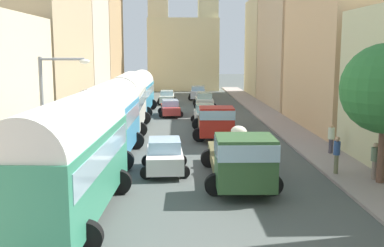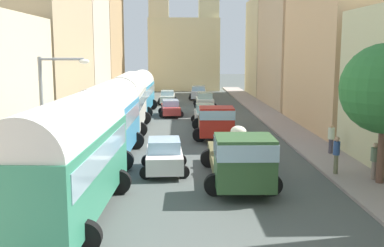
{
  "view_description": "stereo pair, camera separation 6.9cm",
  "coord_description": "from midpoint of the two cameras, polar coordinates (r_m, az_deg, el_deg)",
  "views": [
    {
      "loc": [
        -0.94,
        -9.09,
        5.86
      ],
      "look_at": [
        0.0,
        19.54,
        1.27
      ],
      "focal_mm": 43.16,
      "sensor_mm": 36.0,
      "label": 1
    },
    {
      "loc": [
        -0.87,
        -9.1,
        5.86
      ],
      "look_at": [
        0.0,
        19.54,
        1.27
      ],
      "focal_mm": 43.16,
      "sensor_mm": 36.0,
      "label": 2
    }
  ],
  "objects": [
    {
      "name": "building_left_3",
      "position": [
        48.93,
        -14.03,
        9.39
      ],
      "size": [
        5.86,
        10.28,
        12.61
      ],
      "color": "beige",
      "rests_on": "ground"
    },
    {
      "name": "cargo_truck_1",
      "position": [
        30.96,
        2.87,
        0.4
      ],
      "size": [
        3.16,
        7.27,
        2.29
      ],
      "color": "red",
      "rests_on": "ground"
    },
    {
      "name": "parked_bus_1",
      "position": [
        25.12,
        -10.18,
        0.83
      ],
      "size": [
        3.4,
        8.15,
        4.16
      ],
      "color": "teal",
      "rests_on": "ground"
    },
    {
      "name": "car_1",
      "position": [
        47.32,
        1.62,
        2.93
      ],
      "size": [
        2.26,
        4.29,
        1.56
      ],
      "color": "silver",
      "rests_on": "ground"
    },
    {
      "name": "building_right_4",
      "position": [
        61.04,
        9.68,
        9.21
      ],
      "size": [
        5.09,
        9.63,
        12.22
      ],
      "color": "#C8BC90",
      "rests_on": "ground"
    },
    {
      "name": "car_2",
      "position": [
        54.99,
        0.86,
        3.83
      ],
      "size": [
        2.45,
        4.12,
        1.61
      ],
      "color": "silver",
      "rests_on": "ground"
    },
    {
      "name": "pedestrian_3",
      "position": [
        26.84,
        16.89,
        -1.71
      ],
      "size": [
        0.5,
        0.5,
        1.78
      ],
      "color": "#45404E",
      "rests_on": "ground"
    },
    {
      "name": "parked_bus_2",
      "position": [
        33.98,
        -7.98,
        3.01
      ],
      "size": [
        3.27,
        8.53,
        4.15
      ],
      "color": "beige",
      "rests_on": "ground"
    },
    {
      "name": "car_0",
      "position": [
        36.38,
        1.71,
        1.11
      ],
      "size": [
        2.22,
        3.66,
        1.62
      ],
      "color": "silver",
      "rests_on": "ground"
    },
    {
      "name": "building_left_2",
      "position": [
        37.04,
        -17.23,
        9.45
      ],
      "size": [
        4.73,
        13.47,
        12.62
      ],
      "color": "tan",
      "rests_on": "ground"
    },
    {
      "name": "car_4",
      "position": [
        41.25,
        -2.62,
        1.95
      ],
      "size": [
        2.32,
        4.1,
        1.45
      ],
      "color": "#AC3532",
      "rests_on": "ground"
    },
    {
      "name": "parked_bus_3",
      "position": [
        42.92,
        -6.69,
        4.06
      ],
      "size": [
        3.37,
        9.55,
        3.87
      ],
      "color": "teal",
      "rests_on": "ground"
    },
    {
      "name": "car_5",
      "position": [
        50.53,
        -3.01,
        3.27
      ],
      "size": [
        2.15,
        3.87,
        1.46
      ],
      "color": "silver",
      "rests_on": "ground"
    },
    {
      "name": "cargo_truck_0",
      "position": [
        20.05,
        6.01,
        -4.11
      ],
      "size": [
        3.27,
        7.72,
        2.48
      ],
      "color": "#2E4F2A",
      "rests_on": "ground"
    },
    {
      "name": "distant_church",
      "position": [
        68.56,
        -1.0,
        9.67
      ],
      "size": [
        10.18,
        7.05,
        18.94
      ],
      "color": "beige",
      "rests_on": "ground"
    },
    {
      "name": "building_left_4",
      "position": [
        60.96,
        -11.82,
        9.77
      ],
      "size": [
        6.36,
        13.5,
        13.49
      ],
      "color": "tan",
      "rests_on": "ground"
    },
    {
      "name": "ground_plane",
      "position": [
        36.58,
        -0.3,
        -0.12
      ],
      "size": [
        154.0,
        154.0,
        0.0
      ],
      "primitive_type": "plane",
      "color": "#494F4B"
    },
    {
      "name": "sidewalk_left",
      "position": [
        37.1,
        -11.56,
        -0.07
      ],
      "size": [
        2.5,
        70.0,
        0.14
      ],
      "primitive_type": "cube",
      "color": "#A5958E",
      "rests_on": "ground"
    },
    {
      "name": "car_3",
      "position": [
        22.28,
        -3.36,
        -4.02
      ],
      "size": [
        2.39,
        3.69,
        1.63
      ],
      "color": "silver",
      "rests_on": "ground"
    },
    {
      "name": "pedestrian_2",
      "position": [
        22.47,
        17.49,
        -3.53
      ],
      "size": [
        0.4,
        0.4,
        1.9
      ],
      "color": "#6E6F51",
      "rests_on": "ground"
    },
    {
      "name": "parked_bus_0",
      "position": [
        16.41,
        -14.75,
        -3.54
      ],
      "size": [
        3.57,
        9.22,
        4.25
      ],
      "color": "#3A916D",
      "rests_on": "ground"
    },
    {
      "name": "sidewalk_right",
      "position": [
        37.45,
        10.86,
        0.04
      ],
      "size": [
        2.5,
        70.0,
        0.14
      ],
      "primitive_type": "cube",
      "color": "gray",
      "rests_on": "ground"
    },
    {
      "name": "building_right_3",
      "position": [
        49.57,
        11.84,
        9.31
      ],
      "size": [
        4.63,
        12.99,
        12.36
      ],
      "color": "tan",
      "rests_on": "ground"
    },
    {
      "name": "pedestrian_4",
      "position": [
        22.09,
        21.73,
        -4.2
      ],
      "size": [
        0.46,
        0.46,
        1.8
      ],
      "color": "gray",
      "rests_on": "ground"
    },
    {
      "name": "building_right_2",
      "position": [
        36.2,
        18.05,
        8.92
      ],
      "size": [
        5.43,
        13.42,
        12.05
      ],
      "color": "tan",
      "rests_on": "ground"
    },
    {
      "name": "streetlamp_near",
      "position": [
        19.94,
        -17.02,
        1.75
      ],
      "size": [
        2.1,
        0.28,
        5.59
      ],
      "color": "gray",
      "rests_on": "ground"
    }
  ]
}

